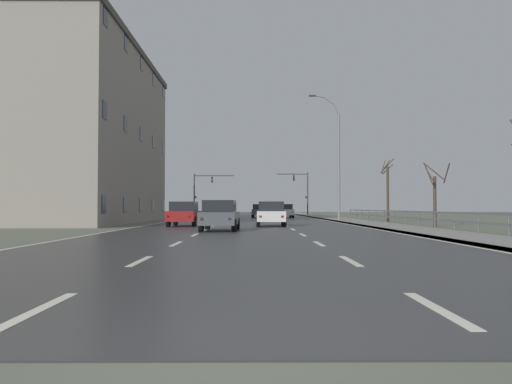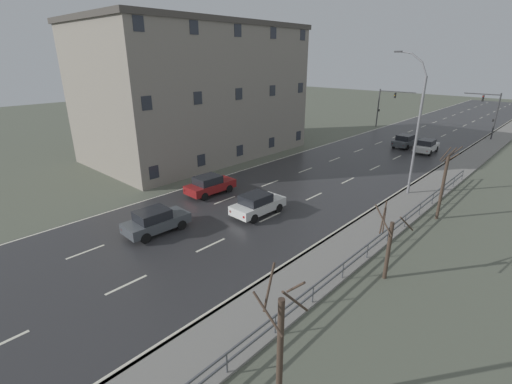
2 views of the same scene
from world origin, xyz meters
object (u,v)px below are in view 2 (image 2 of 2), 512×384
at_px(car_distant, 257,204).
at_px(brick_building, 196,91).
at_px(car_far_right, 427,146).
at_px(car_near_left, 156,221).
at_px(street_lamp_midground, 416,129).
at_px(car_far_left, 210,185).
at_px(traffic_signal_right, 491,110).
at_px(car_near_right, 405,141).
at_px(traffic_signal_left, 385,102).

bearing_deg(car_distant, brick_building, 154.99).
distance_m(car_far_right, car_near_left, 33.14).
height_order(street_lamp_midground, car_far_left, street_lamp_midground).
relative_size(traffic_signal_right, car_distant, 1.48).
bearing_deg(car_far_left, car_far_right, 74.49).
xyz_separation_m(street_lamp_midground, car_distant, (-6.09, -11.29, -4.54)).
distance_m(traffic_signal_right, car_near_left, 46.57).
xyz_separation_m(car_distant, car_near_left, (-2.85, -6.40, 0.00)).
relative_size(car_near_right, car_far_left, 1.00).
bearing_deg(car_distant, traffic_signal_left, 103.39).
xyz_separation_m(traffic_signal_right, car_far_right, (-3.29, -12.95, -3.17)).
xyz_separation_m(traffic_signal_right, car_far_left, (-11.39, -38.89, -3.17)).
distance_m(car_near_right, brick_building, 25.86).
xyz_separation_m(street_lamp_midground, car_near_right, (-6.41, 15.95, -4.54)).
bearing_deg(brick_building, car_far_left, -35.28).
distance_m(car_distant, car_far_right, 26.41).
bearing_deg(car_far_right, car_near_right, 159.21).
bearing_deg(car_far_right, car_near_left, -101.68).
bearing_deg(car_far_left, traffic_signal_left, 95.78).
xyz_separation_m(traffic_signal_left, car_distant, (8.18, -38.14, -3.08)).
distance_m(street_lamp_midground, traffic_signal_right, 27.98).
bearing_deg(car_near_left, car_far_left, 114.07).
relative_size(traffic_signal_right, brick_building, 0.26).
xyz_separation_m(car_near_left, car_far_left, (-2.72, 6.75, 0.00)).
bearing_deg(traffic_signal_left, car_near_left, -83.18).
bearing_deg(car_far_right, car_distant, -97.83).
bearing_deg(traffic_signal_right, car_far_left, -106.33).
relative_size(traffic_signal_left, car_far_left, 1.40).
xyz_separation_m(traffic_signal_right, car_distant, (-5.82, -39.24, -3.17)).
bearing_deg(traffic_signal_left, street_lamp_midground, -62.01).
bearing_deg(street_lamp_midground, car_near_left, -116.81).
bearing_deg(car_near_right, car_far_right, -16.01).
bearing_deg(car_near_left, street_lamp_midground, 65.32).
bearing_deg(brick_building, car_far_right, 42.89).
relative_size(car_near_right, car_distant, 1.01).
xyz_separation_m(street_lamp_midground, traffic_signal_left, (-14.27, 26.85, -1.46)).
relative_size(street_lamp_midground, car_far_right, 2.63).
relative_size(street_lamp_midground, car_near_right, 2.63).
bearing_deg(car_far_right, traffic_signal_left, 129.78).
relative_size(traffic_signal_left, brick_building, 0.25).
relative_size(car_near_right, car_near_left, 1.00).
distance_m(car_near_left, car_far_left, 7.28).
bearing_deg(car_near_left, car_near_right, 87.83).
bearing_deg(car_far_left, street_lamp_midground, 45.01).
distance_m(street_lamp_midground, car_distant, 13.61).
xyz_separation_m(traffic_signal_right, car_near_right, (-6.14, -11.99, -3.17)).
height_order(car_far_right, brick_building, brick_building).
bearing_deg(traffic_signal_right, brick_building, -126.21).
height_order(car_near_left, car_far_left, same).
relative_size(car_distant, car_far_left, 1.00).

